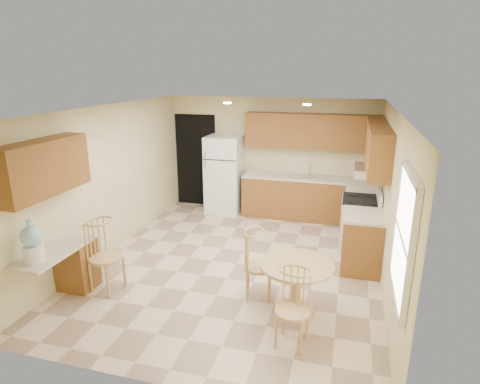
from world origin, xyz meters
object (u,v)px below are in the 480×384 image
(stove, at_px, (360,223))
(chair_table_b, at_px, (292,306))
(refrigerator, at_px, (225,175))
(water_crock, at_px, (32,243))
(chair_desk, at_px, (101,252))
(dining_table, at_px, (296,281))
(chair_table_a, at_px, (257,261))

(stove, relative_size, chair_table_b, 1.19)
(refrigerator, relative_size, water_crock, 3.12)
(stove, distance_m, chair_desk, 4.31)
(refrigerator, bearing_deg, dining_table, -59.45)
(refrigerator, height_order, chair_table_b, refrigerator)
(stove, bearing_deg, chair_table_b, -103.93)
(dining_table, xyz_separation_m, water_crock, (-3.12, -0.94, 0.56))
(stove, distance_m, water_crock, 5.11)
(chair_table_a, height_order, water_crock, water_crock)
(refrigerator, xyz_separation_m, chair_table_a, (1.52, -3.35, -0.26))
(stove, relative_size, chair_table_a, 1.13)
(chair_desk, bearing_deg, refrigerator, -177.40)
(water_crock, bearing_deg, chair_desk, 56.88)
(chair_table_a, bearing_deg, refrigerator, -168.06)
(refrigerator, relative_size, stove, 1.56)
(chair_table_b, bearing_deg, stove, -96.26)
(refrigerator, bearing_deg, water_crock, -103.27)
(chair_desk, bearing_deg, water_crock, -21.46)
(dining_table, height_order, chair_table_b, chair_table_b)
(stove, relative_size, water_crock, 2.01)
(refrigerator, relative_size, chair_desk, 1.63)
(dining_table, relative_size, chair_desk, 0.91)
(stove, distance_m, chair_table_b, 3.12)
(refrigerator, xyz_separation_m, water_crock, (-1.05, -4.45, 0.17))
(water_crock, bearing_deg, refrigerator, 76.73)
(stove, xyz_separation_m, chair_table_b, (-0.75, -3.03, 0.09))
(refrigerator, height_order, water_crock, refrigerator)
(chair_table_b, bearing_deg, chair_desk, -2.46)
(chair_table_a, height_order, chair_desk, chair_desk)
(chair_table_b, bearing_deg, water_crock, 11.33)
(refrigerator, xyz_separation_m, dining_table, (2.07, -3.51, -0.39))
(dining_table, xyz_separation_m, chair_table_a, (-0.55, 0.16, 0.13))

